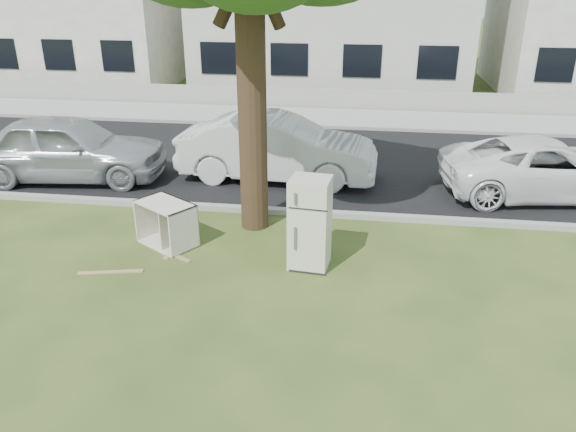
# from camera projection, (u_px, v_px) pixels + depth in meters

# --- Properties ---
(ground) EXTENTS (120.00, 120.00, 0.00)m
(ground) POSITION_uv_depth(u_px,v_px,m) (257.00, 270.00, 9.53)
(ground) COLOR #304418
(road) EXTENTS (120.00, 7.00, 0.01)m
(road) POSITION_uv_depth(u_px,v_px,m) (301.00, 162.00, 14.97)
(road) COLOR black
(road) RESTS_ON ground
(kerb_near) EXTENTS (120.00, 0.18, 0.12)m
(kerb_near) POSITION_uv_depth(u_px,v_px,m) (280.00, 214.00, 11.75)
(kerb_near) COLOR gray
(kerb_near) RESTS_ON ground
(kerb_far) EXTENTS (120.00, 0.18, 0.12)m
(kerb_far) POSITION_uv_depth(u_px,v_px,m) (314.00, 128.00, 18.19)
(kerb_far) COLOR gray
(kerb_far) RESTS_ON ground
(sidewalk) EXTENTS (120.00, 2.80, 0.01)m
(sidewalk) POSITION_uv_depth(u_px,v_px,m) (318.00, 117.00, 19.51)
(sidewalk) COLOR gray
(sidewalk) RESTS_ON ground
(low_wall) EXTENTS (120.00, 0.15, 0.70)m
(low_wall) POSITION_uv_depth(u_px,v_px,m) (322.00, 98.00, 20.82)
(low_wall) COLOR gray
(low_wall) RESTS_ON ground
(fridge) EXTENTS (0.71, 0.67, 1.58)m
(fridge) POSITION_uv_depth(u_px,v_px,m) (310.00, 223.00, 9.38)
(fridge) COLOR silver
(fridge) RESTS_ON ground
(cabinet) EXTENTS (1.24, 1.13, 0.82)m
(cabinet) POSITION_uv_depth(u_px,v_px,m) (167.00, 224.00, 10.28)
(cabinet) COLOR beige
(cabinet) RESTS_ON ground
(plank_a) EXTENTS (1.08, 0.34, 0.02)m
(plank_a) POSITION_uv_depth(u_px,v_px,m) (110.00, 272.00, 9.45)
(plank_a) COLOR tan
(plank_a) RESTS_ON ground
(plank_b) EXTENTS (0.79, 0.49, 0.02)m
(plank_b) POSITION_uv_depth(u_px,v_px,m) (173.00, 255.00, 10.02)
(plank_b) COLOR #9B7D51
(plank_b) RESTS_ON ground
(plank_c) EXTENTS (0.27, 0.87, 0.02)m
(plank_c) POSITION_uv_depth(u_px,v_px,m) (178.00, 248.00, 10.25)
(plank_c) COLOR tan
(plank_c) RESTS_ON ground
(car_center) EXTENTS (4.79, 1.84, 1.56)m
(car_center) POSITION_uv_depth(u_px,v_px,m) (278.00, 148.00, 13.44)
(car_center) COLOR silver
(car_center) RESTS_ON ground
(car_right) EXTENTS (4.89, 2.76, 1.29)m
(car_right) POSITION_uv_depth(u_px,v_px,m) (548.00, 168.00, 12.49)
(car_right) COLOR white
(car_right) RESTS_ON ground
(car_left) EXTENTS (4.80, 2.36, 1.57)m
(car_left) POSITION_uv_depth(u_px,v_px,m) (68.00, 148.00, 13.43)
(car_left) COLOR #9D9FA4
(car_left) RESTS_ON ground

